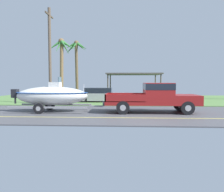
{
  "coord_description": "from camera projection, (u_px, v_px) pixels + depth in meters",
  "views": [
    {
      "loc": [
        -1.42,
        -13.77,
        1.93
      ],
      "look_at": [
        -2.24,
        0.99,
        1.0
      ],
      "focal_mm": 35.79,
      "sensor_mm": 36.0,
      "label": 1
    }
  ],
  "objects": [
    {
      "name": "parked_sedan_near",
      "position": [
        100.0,
        95.0,
        21.29
      ],
      "size": [
        4.46,
        1.95,
        1.38
      ],
      "color": "#99999E",
      "rests_on": "ground"
    },
    {
      "name": "pickup_truck_towing",
      "position": [
        157.0,
        96.0,
        14.11
      ],
      "size": [
        6.02,
        2.17,
        1.87
      ],
      "color": "maroon",
      "rests_on": "ground"
    },
    {
      "name": "palm_tree_mid",
      "position": [
        77.0,
        54.0,
        28.8
      ],
      "size": [
        3.1,
        3.01,
        7.27
      ],
      "color": "brown",
      "rests_on": "ground"
    },
    {
      "name": "boat_on_trailer",
      "position": [
        52.0,
        96.0,
        14.49
      ],
      "size": [
        5.98,
        2.25,
        2.25
      ],
      "color": "gray",
      "rests_on": "ground"
    },
    {
      "name": "palm_tree_near_right",
      "position": [
        62.0,
        54.0,
        26.73
      ],
      "size": [
        3.4,
        2.84,
        7.18
      ],
      "color": "brown",
      "rests_on": "ground"
    },
    {
      "name": "ground",
      "position": [
        139.0,
        102.0,
        22.11
      ],
      "size": [
        36.0,
        22.0,
        0.11
      ],
      "color": "#4C4C51"
    },
    {
      "name": "utility_pole",
      "position": [
        50.0,
        55.0,
        18.72
      ],
      "size": [
        0.24,
        1.8,
        8.08
      ],
      "color": "brown",
      "rests_on": "ground"
    },
    {
      "name": "carport_awning",
      "position": [
        133.0,
        75.0,
        26.07
      ],
      "size": [
        6.19,
        4.76,
        2.92
      ],
      "color": "#4C4238",
      "rests_on": "ground"
    }
  ]
}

